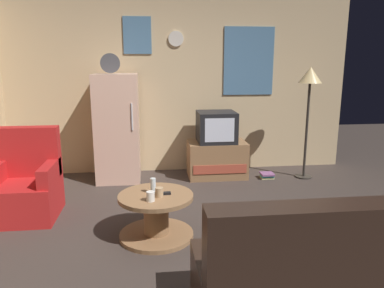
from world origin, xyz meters
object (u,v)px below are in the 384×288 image
Objects in this scene: mug_ceramic_tan at (159,192)px; armchair at (26,186)px; coffee_table at (156,216)px; mug_ceramic_white at (151,196)px; book_stack at (267,175)px; wine_glass at (153,186)px; fridge at (117,128)px; crt_tv at (216,127)px; remote_control at (163,193)px; standing_lamp at (310,84)px; tv_stand at (217,159)px; couch at (329,279)px.

mug_ceramic_tan is 0.09× the size of armchair.
mug_ceramic_white is at bearing -107.44° from coffee_table.
armchair reaches higher than book_stack.
mug_ceramic_tan is at bearing -62.65° from wine_glass.
fridge is 2.09m from mug_ceramic_white.
fridge is 1.84× the size of armchair.
armchair is (-1.38, 0.64, -0.17)m from wine_glass.
armchair is (-1.41, 0.68, 0.12)m from coffee_table.
crt_tv is 3.60× the size of remote_control.
mug_ceramic_tan reaches higher than remote_control.
mug_ceramic_tan is at bearing -61.96° from coffee_table.
book_stack is (1.68, 1.80, -0.44)m from mug_ceramic_white.
coffee_table is (-2.19, -1.65, -1.14)m from standing_lamp.
remote_control is at bearing -142.08° from standing_lamp.
crt_tv reaches higher than tv_stand.
coffee_table is at bearing -134.78° from book_stack.
crt_tv is at bearing -176.15° from tv_stand.
remote_control is (-0.86, -1.84, 0.18)m from tv_stand.
wine_glass reaches higher than book_stack.
couch is at bearing -86.90° from crt_tv.
armchair is 3.20m from book_stack.
crt_tv reaches higher than wine_glass.
fridge is 1.40m from crt_tv.
fridge is 9.63× the size of book_stack.
coffee_table is 0.42× the size of couch.
wine_glass reaches higher than mug_ceramic_white.
mug_ceramic_white is at bearing -130.91° from mug_ceramic_tan.
standing_lamp is 1.66× the size of armchair.
couch is at bearing -87.15° from tv_stand.
book_stack is at bearing 45.22° from coffee_table.
remote_control is 1.68m from couch.
mug_ceramic_tan is at bearing -74.80° from fridge.
couch is at bearing -100.44° from book_stack.
wine_glass is at bearing 128.71° from couch.
fridge is 1.11× the size of standing_lamp.
tv_stand is 0.53× the size of standing_lamp.
wine_glass is 0.20m from mug_ceramic_white.
mug_ceramic_white is at bearing -97.68° from wine_glass.
remote_control reaches higher than book_stack.
couch reaches higher than tv_stand.
crt_tv is 1.02m from book_stack.
book_stack is (1.64, 1.65, -0.17)m from coffee_table.
remote_control is (0.04, 0.06, -0.03)m from mug_ceramic_tan.
standing_lamp reaches higher than book_stack.
tv_stand is 5.60× the size of wine_glass.
fridge reaches higher than armchair.
remote_control is (0.12, 0.15, -0.03)m from mug_ceramic_white.
crt_tv reaches higher than book_stack.
standing_lamp is at bearing 69.72° from couch.
tv_stand is 0.49× the size of couch.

